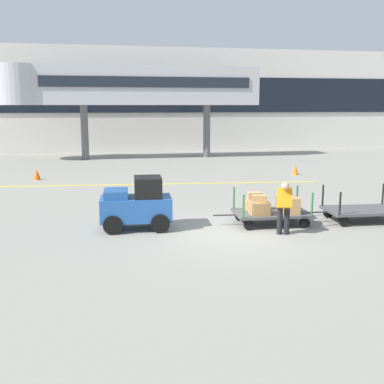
% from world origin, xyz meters
% --- Properties ---
extents(ground_plane, '(120.00, 120.00, 0.00)m').
position_xyz_m(ground_plane, '(0.00, 0.00, 0.00)').
color(ground_plane, gray).
extents(apron_lead_line, '(20.08, 2.08, 0.01)m').
position_xyz_m(apron_lead_line, '(-3.52, 9.15, 0.00)').
color(apron_lead_line, yellow).
rests_on(apron_lead_line, ground_plane).
extents(terminal_building, '(57.61, 2.51, 8.18)m').
position_xyz_m(terminal_building, '(0.00, 25.98, 4.10)').
color(terminal_building, silver).
rests_on(terminal_building, ground_plane).
extents(jet_bridge, '(17.58, 3.00, 6.29)m').
position_xyz_m(jet_bridge, '(-2.25, 19.99, 4.94)').
color(jet_bridge, '#B7B7BC').
rests_on(jet_bridge, ground_plane).
extents(baggage_tug, '(2.16, 1.33, 1.58)m').
position_xyz_m(baggage_tug, '(-2.71, 0.95, 0.75)').
color(baggage_tug, '#2659A5').
rests_on(baggage_tug, ground_plane).
extents(baggage_cart_lead, '(3.04, 1.53, 1.10)m').
position_xyz_m(baggage_cart_lead, '(1.43, 0.69, 0.53)').
color(baggage_cart_lead, '#4C4C4F').
rests_on(baggage_cart_lead, ground_plane).
extents(baggage_cart_middle, '(3.04, 1.53, 1.10)m').
position_xyz_m(baggage_cart_middle, '(4.44, 0.54, 0.35)').
color(baggage_cart_middle, '#4C4C4F').
rests_on(baggage_cart_middle, ground_plane).
extents(baggage_handler, '(0.50, 0.51, 1.56)m').
position_xyz_m(baggage_handler, '(1.36, -0.51, 0.87)').
color(baggage_handler, black).
rests_on(baggage_handler, ground_plane).
extents(safety_cone_near, '(0.36, 0.36, 0.55)m').
position_xyz_m(safety_cone_near, '(6.49, 10.63, 0.28)').
color(safety_cone_near, orange).
rests_on(safety_cone_near, ground_plane).
extents(safety_cone_far, '(0.36, 0.36, 0.55)m').
position_xyz_m(safety_cone_far, '(-6.93, 11.40, 0.28)').
color(safety_cone_far, '#EA590F').
rests_on(safety_cone_far, ground_plane).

